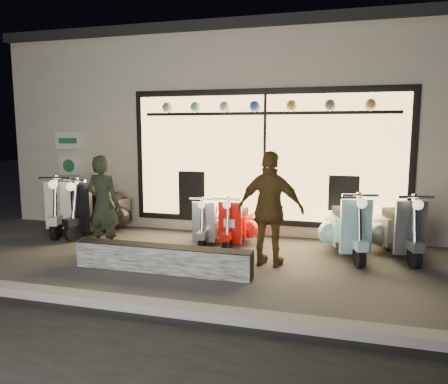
% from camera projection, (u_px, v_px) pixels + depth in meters
% --- Properties ---
extents(ground, '(40.00, 40.00, 0.00)m').
position_uv_depth(ground, '(193.00, 261.00, 7.04)').
color(ground, '#383533').
rests_on(ground, ground).
extents(kerb, '(40.00, 0.25, 0.12)m').
position_uv_depth(kerb, '(134.00, 304.00, 5.13)').
color(kerb, slate).
rests_on(kerb, ground).
extents(shop_building, '(10.20, 6.23, 4.20)m').
position_uv_depth(shop_building, '(257.00, 129.00, 11.48)').
color(shop_building, beige).
rests_on(shop_building, ground).
extents(graffiti_barrier, '(2.71, 0.28, 0.40)m').
position_uv_depth(graffiti_barrier, '(163.00, 259.00, 6.45)').
color(graffiti_barrier, black).
rests_on(graffiti_barrier, ground).
extents(scooter_silver, '(0.51, 1.26, 0.89)m').
position_uv_depth(scooter_silver, '(208.00, 224.00, 8.12)').
color(scooter_silver, black).
rests_on(scooter_silver, ground).
extents(scooter_red, '(0.43, 1.27, 0.91)m').
position_uv_depth(scooter_red, '(238.00, 225.00, 7.99)').
color(scooter_red, black).
rests_on(scooter_red, ground).
extents(scooter_black, '(0.76, 1.58, 1.13)m').
position_uv_depth(scooter_black, '(105.00, 211.00, 8.90)').
color(scooter_black, black).
rests_on(scooter_black, ground).
extents(scooter_cream, '(0.83, 1.62, 1.16)m').
position_uv_depth(scooter_cream, '(69.00, 208.00, 9.12)').
color(scooter_cream, black).
rests_on(scooter_cream, ground).
extents(scooter_blue, '(0.76, 1.52, 1.08)m').
position_uv_depth(scooter_blue, '(345.00, 228.00, 7.40)').
color(scooter_blue, black).
rests_on(scooter_blue, ground).
extents(scooter_grey, '(0.72, 1.49, 1.06)m').
position_uv_depth(scooter_grey, '(396.00, 229.00, 7.35)').
color(scooter_grey, black).
rests_on(scooter_grey, ground).
extents(man, '(0.64, 0.44, 1.68)m').
position_uv_depth(man, '(103.00, 204.00, 7.39)').
color(man, black).
rests_on(man, ground).
extents(woman, '(1.09, 0.58, 1.78)m').
position_uv_depth(woman, '(271.00, 209.00, 6.66)').
color(woman, brown).
rests_on(woman, ground).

